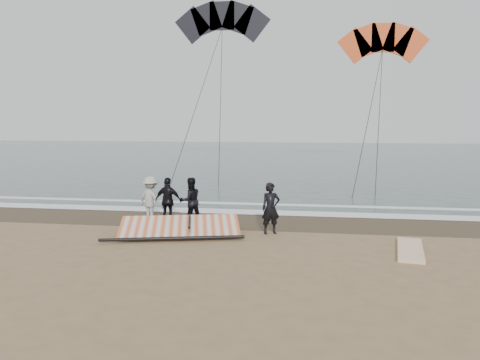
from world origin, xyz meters
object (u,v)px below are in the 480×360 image
object	(u,v)px
man_main	(271,208)
board_cream	(199,226)
board_white	(410,250)
sail_rig	(179,228)

from	to	relation	value
man_main	board_cream	size ratio (longest dim) A/B	0.68
board_cream	man_main	bearing A→B (deg)	-13.61
man_main	board_white	distance (m)	4.10
board_cream	sail_rig	bearing A→B (deg)	-115.58
board_white	board_cream	bearing A→B (deg)	173.43
board_white	board_cream	distance (m)	6.40
man_main	board_white	size ratio (longest dim) A/B	0.69
board_white	man_main	bearing A→B (deg)	169.85
board_cream	board_white	bearing A→B (deg)	-19.68
board_cream	sail_rig	world-z (taller)	sail_rig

